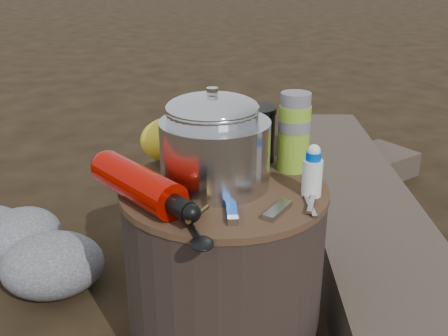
{
  "coord_description": "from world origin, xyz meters",
  "views": [
    {
      "loc": [
        -0.15,
        -1.08,
        0.93
      ],
      "look_at": [
        0.0,
        0.0,
        0.48
      ],
      "focal_mm": 42.12,
      "sensor_mm": 36.0,
      "label": 1
    }
  ],
  "objects": [
    {
      "name": "stump",
      "position": [
        0.0,
        0.0,
        0.22
      ],
      "size": [
        0.47,
        0.47,
        0.43
      ],
      "primitive_type": "cylinder",
      "color": "black",
      "rests_on": "ground"
    },
    {
      "name": "log_main",
      "position": [
        0.51,
        0.35,
        0.09
      ],
      "size": [
        0.67,
        2.1,
        0.17
      ],
      "primitive_type": "cube",
      "rotation": [
        0.0,
        0.0,
        -0.16
      ],
      "color": "#3F342B",
      "rests_on": "ground"
    },
    {
      "name": "log_small",
      "position": [
        0.39,
        0.76,
        0.05
      ],
      "size": [
        1.26,
        0.8,
        0.11
      ],
      "primitive_type": "cube",
      "rotation": [
        0.0,
        0.0,
        -1.09
      ],
      "color": "#3F342B",
      "rests_on": "ground"
    },
    {
      "name": "foil_windscreen",
      "position": [
        -0.02,
        0.02,
        0.51
      ],
      "size": [
        0.25,
        0.25,
        0.15
      ],
      "primitive_type": "cylinder",
      "color": "#BABAC1",
      "rests_on": "stump"
    },
    {
      "name": "camping_pot",
      "position": [
        -0.02,
        0.04,
        0.54
      ],
      "size": [
        0.21,
        0.21,
        0.21
      ],
      "primitive_type": "cylinder",
      "color": "silver",
      "rests_on": "stump"
    },
    {
      "name": "fuel_bottle",
      "position": [
        -0.19,
        -0.05,
        0.47
      ],
      "size": [
        0.25,
        0.32,
        0.08
      ],
      "primitive_type": null,
      "rotation": [
        0.0,
        0.0,
        0.59
      ],
      "color": "#A90800",
      "rests_on": "stump"
    },
    {
      "name": "thermos",
      "position": [
        0.18,
        0.08,
        0.53
      ],
      "size": [
        0.08,
        0.08,
        0.19
      ],
      "primitive_type": "cylinder",
      "color": "#7FAD29",
      "rests_on": "stump"
    },
    {
      "name": "travel_mug",
      "position": [
        0.1,
        0.15,
        0.5
      ],
      "size": [
        0.09,
        0.09,
        0.14
      ],
      "primitive_type": "cylinder",
      "color": "black",
      "rests_on": "stump"
    },
    {
      "name": "stuff_sack",
      "position": [
        -0.1,
        0.17,
        0.49
      ],
      "size": [
        0.17,
        0.14,
        0.12
      ],
      "primitive_type": "ellipsoid",
      "color": "yellow",
      "rests_on": "stump"
    },
    {
      "name": "food_pouch",
      "position": [
        -0.01,
        0.18,
        0.51
      ],
      "size": [
        0.12,
        0.07,
        0.15
      ],
      "primitive_type": "cube",
      "rotation": [
        0.0,
        0.0,
        0.42
      ],
      "color": "#171B51",
      "rests_on": "stump"
    },
    {
      "name": "lighter",
      "position": [
        -0.0,
        -0.14,
        0.44
      ],
      "size": [
        0.03,
        0.09,
        0.02
      ],
      "primitive_type": "cube",
      "rotation": [
        0.0,
        0.0,
        -0.1
      ],
      "color": "#0047CC",
      "rests_on": "stump"
    },
    {
      "name": "multitool",
      "position": [
        0.09,
        -0.15,
        0.44
      ],
      "size": [
        0.08,
        0.08,
        0.01
      ],
      "primitive_type": "cube",
      "rotation": [
        0.0,
        0.0,
        -0.7
      ],
      "color": "#A5A5AA",
      "rests_on": "stump"
    },
    {
      "name": "pot_grabber",
      "position": [
        0.16,
        -0.11,
        0.44
      ],
      "size": [
        0.06,
        0.13,
        0.01
      ],
      "primitive_type": null,
      "rotation": [
        0.0,
        0.0,
        -0.25
      ],
      "color": "#A5A5AA",
      "rests_on": "stump"
    },
    {
      "name": "spork",
      "position": [
        -0.09,
        -0.18,
        0.44
      ],
      "size": [
        0.07,
        0.18,
        0.01
      ],
      "primitive_type": null,
      "rotation": [
        0.0,
        0.0,
        0.19
      ],
      "color": "black",
      "rests_on": "stump"
    },
    {
      "name": "squeeze_bottle",
      "position": [
        0.18,
        -0.07,
        0.49
      ],
      "size": [
        0.04,
        0.04,
        0.1
      ],
      "primitive_type": "cylinder",
      "color": "silver",
      "rests_on": "stump"
    }
  ]
}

